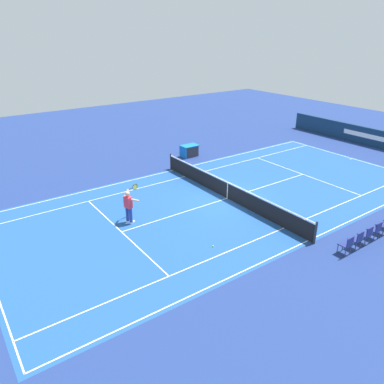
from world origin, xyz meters
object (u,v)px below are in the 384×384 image
spectator_chair_7 (347,244)px  spectator_chair_3 (384,225)px  tennis_net (228,190)px  spectator_chair_4 (376,229)px  equipment_cart_tarped (189,151)px  tennis_player_near (129,205)px  tennis_ball (213,246)px  spectator_chair_6 (357,239)px  spectator_chair_5 (366,234)px

spectator_chair_7 → spectator_chair_3: bearing=180.0°
tennis_net → spectator_chair_4: tennis_net is taller
spectator_chair_3 → equipment_cart_tarped: spectator_chair_3 is taller
tennis_net → spectator_chair_7: size_ratio=13.30×
tennis_player_near → equipment_cart_tarped: bearing=-140.9°
tennis_player_near → tennis_ball: bearing=115.2°
tennis_net → spectator_chair_6: (-1.02, 7.12, 0.03)m
tennis_player_near → equipment_cart_tarped: size_ratio=1.36×
tennis_net → spectator_chair_5: (-1.73, 7.12, 0.03)m
spectator_chair_6 → spectator_chair_7: same height
spectator_chair_4 → spectator_chair_6: bearing=0.0°
spectator_chair_5 → spectator_chair_4: bearing=180.0°
spectator_chair_5 → equipment_cart_tarped: spectator_chair_5 is taller
spectator_chair_4 → spectator_chair_6: size_ratio=1.00×
spectator_chair_3 → equipment_cart_tarped: 14.42m
tennis_net → spectator_chair_7: 7.12m
tennis_ball → spectator_chair_5: (-5.48, 3.67, 0.49)m
equipment_cart_tarped → spectator_chair_4: bearing=89.5°
spectator_chair_4 → spectator_chair_7: bearing=0.0°
tennis_ball → spectator_chair_5: spectator_chair_5 is taller
spectator_chair_3 → spectator_chair_5: same height
spectator_chair_7 → tennis_ball: bearing=-42.1°
tennis_player_near → spectator_chair_6: size_ratio=1.93×
tennis_ball → spectator_chair_4: 7.21m
tennis_net → spectator_chair_7: tennis_net is taller
spectator_chair_4 → tennis_ball: bearing=-30.6°
tennis_ball → spectator_chair_7: size_ratio=0.08×
spectator_chair_3 → spectator_chair_4: 0.71m
spectator_chair_5 → equipment_cart_tarped: (-0.83, -14.40, -0.08)m
tennis_player_near → spectator_chair_6: (-6.67, 7.73, -0.41)m
tennis_player_near → tennis_ball: tennis_player_near is taller
spectator_chair_5 → spectator_chair_6: bearing=0.0°
tennis_player_near → spectator_chair_4: (-8.10, 7.73, -0.41)m
tennis_ball → spectator_chair_6: spectator_chair_6 is taller
tennis_ball → equipment_cart_tarped: (-6.30, -10.74, 0.40)m
tennis_player_near → spectator_chair_7: tennis_player_near is taller
tennis_player_near → spectator_chair_7: bearing=127.7°
spectator_chair_6 → equipment_cart_tarped: (-1.54, -14.40, -0.08)m
spectator_chair_4 → spectator_chair_5: (0.71, 0.00, 0.00)m
tennis_net → spectator_chair_3: size_ratio=13.30×
spectator_chair_6 → equipment_cart_tarped: 14.48m
equipment_cart_tarped → spectator_chair_3: bearing=92.4°
spectator_chair_6 → spectator_chair_4: bearing=180.0°
tennis_net → tennis_player_near: size_ratio=6.89×
tennis_player_near → spectator_chair_3: tennis_player_near is taller
tennis_net → equipment_cart_tarped: tennis_net is taller
spectator_chair_3 → spectator_chair_7: (2.84, 0.00, 0.00)m
spectator_chair_3 → spectator_chair_7: bearing=0.0°
spectator_chair_6 → tennis_net: bearing=-81.8°
tennis_player_near → spectator_chair_6: tennis_player_near is taller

